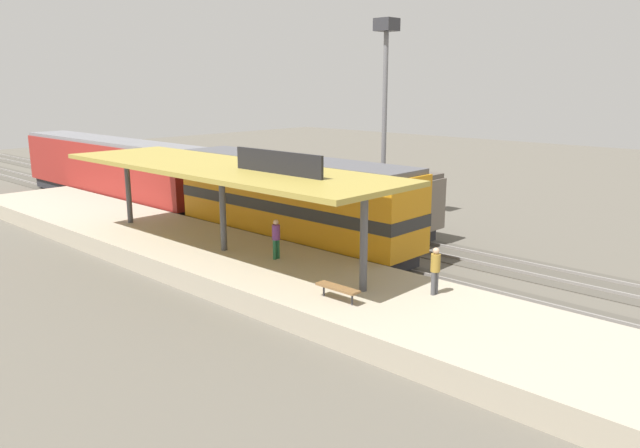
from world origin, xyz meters
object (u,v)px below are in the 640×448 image
freight_car (340,196)px  person_walking (276,237)px  person_waiting (435,268)px  platform_bench (338,288)px  passenger_carriage_single (111,169)px  light_mast (385,79)px  locomotive (292,201)px

freight_car → person_walking: freight_car is taller
person_waiting → platform_bench: bearing=143.7°
passenger_carriage_single → person_walking: 21.45m
freight_car → person_waiting: (-7.78, -11.30, -0.12)m
platform_bench → light_mast: bearing=32.1°
light_mast → person_walking: 13.87m
platform_bench → person_waiting: 3.54m
light_mast → person_waiting: (-10.98, -10.73, -6.54)m
passenger_carriage_single → light_mast: light_mast is taller
locomotive → person_walking: 5.05m
person_walking → passenger_carriage_single: bearing=79.4°
passenger_carriage_single → light_mast: size_ratio=1.71×
person_waiting → person_walking: (-0.78, 7.35, 0.00)m
locomotive → light_mast: light_mast is taller
locomotive → light_mast: (7.80, 0.29, 5.99)m
passenger_carriage_single → freight_car: 17.74m
platform_bench → locomotive: (6.00, 8.36, 1.07)m
person_walking → freight_car: bearing=24.8°
passenger_carriage_single → person_waiting: passenger_carriage_single is taller
platform_bench → person_walking: person_walking is taller
platform_bench → locomotive: size_ratio=0.12×
passenger_carriage_single → light_mast: bearing=-66.2°
light_mast → passenger_carriage_single: bearing=113.8°
locomotive → person_waiting: bearing=-107.0°
platform_bench → passenger_carriage_single: (6.00, 26.36, 0.97)m
locomotive → person_walking: (-3.96, -3.08, -0.56)m
locomotive → passenger_carriage_single: (0.00, 18.00, -0.10)m
locomotive → light_mast: size_ratio=1.23×
platform_bench → passenger_carriage_single: passenger_carriage_single is taller
locomotive → light_mast: 9.84m
passenger_carriage_single → person_walking: size_ratio=11.70×
platform_bench → person_walking: bearing=68.9°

